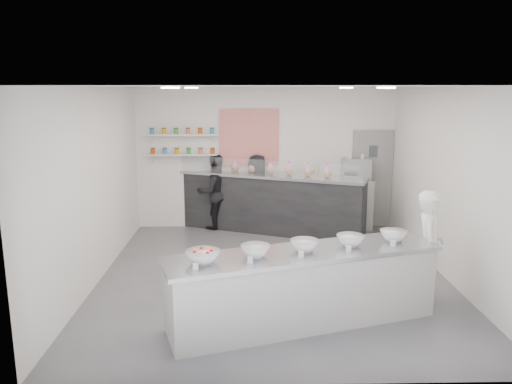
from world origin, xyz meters
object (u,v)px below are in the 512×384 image
espresso_ledge (338,204)px  staff_right (257,192)px  staff_left (215,192)px  woman_prep (429,248)px  back_bar (270,203)px  prep_counter (304,287)px  espresso_machine (356,169)px

espresso_ledge → staff_right: (-1.74, 0.07, 0.27)m
staff_left → espresso_ledge: bearing=154.2°
woman_prep → staff_left: (-3.20, 3.88, -0.01)m
back_bar → espresso_ledge: size_ratio=2.74×
prep_counter → espresso_machine: (1.61, 4.41, 0.81)m
staff_left → espresso_machine: bearing=154.4°
woman_prep → staff_right: 4.50m
back_bar → woman_prep: woman_prep is taller
back_bar → woman_prep: 4.16m
espresso_ledge → staff_left: 2.65m
espresso_ledge → staff_left: bearing=178.5°
espresso_ledge → espresso_machine: bearing=0.0°
prep_counter → staff_right: bearing=78.5°
prep_counter → staff_right: staff_right is taller
woman_prep → staff_right: bearing=51.2°
staff_left → staff_right: (0.91, 0.00, 0.00)m
back_bar → staff_left: (-1.17, 0.25, 0.18)m
prep_counter → espresso_machine: bearing=52.3°
woman_prep → staff_left: 5.03m
prep_counter → espresso_ledge: (1.25, 4.41, 0.05)m
back_bar → woman_prep: size_ratio=2.46×
prep_counter → espresso_ledge: size_ratio=2.45×
staff_right → prep_counter: bearing=90.3°
back_bar → staff_left: 1.21m
staff_left → staff_right: 0.91m
woman_prep → staff_right: (-2.29, 3.88, -0.00)m
prep_counter → back_bar: bearing=75.3°
espresso_machine → woman_prep: woman_prep is taller
staff_left → staff_right: staff_right is taller
prep_counter → woman_prep: bearing=0.7°
back_bar → espresso_machine: bearing=28.1°
woman_prep → staff_right: woman_prep is taller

